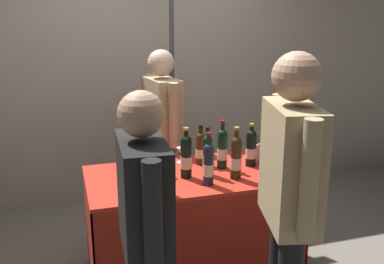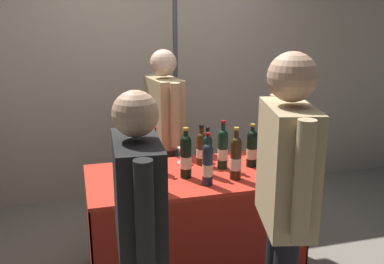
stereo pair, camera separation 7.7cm
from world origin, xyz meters
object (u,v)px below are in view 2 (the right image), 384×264
(flower_vase, at_px, (126,152))
(vendor_presenter, at_px, (164,126))
(featured_wine_bottle, at_px, (201,148))
(tasting_table, at_px, (192,206))
(display_bottle_0, at_px, (154,153))
(taster_foreground_right, at_px, (139,219))
(booth_signpost, at_px, (175,69))
(wine_glass_near_vendor, at_px, (182,152))

(flower_vase, relative_size, vendor_presenter, 0.27)
(featured_wine_bottle, distance_m, vendor_presenter, 0.59)
(tasting_table, xyz_separation_m, flower_vase, (-0.42, 0.20, 0.38))
(display_bottle_0, distance_m, flower_vase, 0.20)
(vendor_presenter, height_order, taster_foreground_right, vendor_presenter)
(taster_foreground_right, distance_m, booth_signpost, 2.16)
(featured_wine_bottle, relative_size, taster_foreground_right, 0.19)
(wine_glass_near_vendor, relative_size, booth_signpost, 0.05)
(flower_vase, xyz_separation_m, vendor_presenter, (0.39, 0.53, 0.02))
(display_bottle_0, bearing_deg, featured_wine_bottle, 7.72)
(tasting_table, distance_m, featured_wine_bottle, 0.42)
(taster_foreground_right, xyz_separation_m, booth_signpost, (0.65, 2.02, 0.43))
(tasting_table, height_order, taster_foreground_right, taster_foreground_right)
(display_bottle_0, bearing_deg, tasting_table, -27.08)
(taster_foreground_right, bearing_deg, display_bottle_0, -11.57)
(flower_vase, xyz_separation_m, booth_signpost, (0.58, 0.95, 0.44))
(display_bottle_0, height_order, flower_vase, flower_vase)
(tasting_table, distance_m, vendor_presenter, 0.84)
(vendor_presenter, bearing_deg, flower_vase, -45.02)
(tasting_table, xyz_separation_m, wine_glass_near_vendor, (-0.01, 0.25, 0.33))
(featured_wine_bottle, height_order, wine_glass_near_vendor, featured_wine_bottle)
(featured_wine_bottle, bearing_deg, tasting_table, -124.49)
(tasting_table, height_order, flower_vase, flower_vase)
(featured_wine_bottle, height_order, display_bottle_0, display_bottle_0)
(vendor_presenter, bearing_deg, featured_wine_bottle, 6.17)
(wine_glass_near_vendor, relative_size, flower_vase, 0.28)
(taster_foreground_right, bearing_deg, flower_vase, -0.75)
(flower_vase, distance_m, booth_signpost, 1.20)
(wine_glass_near_vendor, height_order, vendor_presenter, vendor_presenter)
(featured_wine_bottle, xyz_separation_m, flower_vase, (-0.54, 0.03, 0.01))
(flower_vase, xyz_separation_m, taster_foreground_right, (-0.07, -1.06, 0.01))
(tasting_table, height_order, featured_wine_bottle, featured_wine_bottle)
(featured_wine_bottle, bearing_deg, vendor_presenter, 105.34)
(tasting_table, bearing_deg, wine_glass_near_vendor, 92.36)
(display_bottle_0, relative_size, flower_vase, 0.76)
(featured_wine_bottle, relative_size, vendor_presenter, 0.19)
(booth_signpost, bearing_deg, display_bottle_0, -111.03)
(tasting_table, relative_size, vendor_presenter, 0.92)
(taster_foreground_right, bearing_deg, featured_wine_bottle, -27.64)
(wine_glass_near_vendor, bearing_deg, tasting_table, -87.64)
(tasting_table, distance_m, wine_glass_near_vendor, 0.41)
(wine_glass_near_vendor, distance_m, booth_signpost, 1.05)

